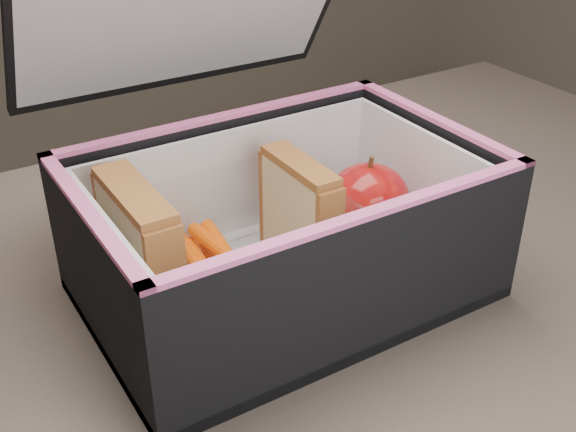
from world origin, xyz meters
The scene contains 8 objects.
kitchen_table centered at (0.00, 0.00, 0.66)m, with size 1.20×0.80×0.75m.
lunch_bag centered at (0.01, 0.05, 0.82)m, with size 0.31×0.32×0.29m.
plastic_tub centered at (-0.03, 0.06, 0.80)m, with size 0.18×0.13×0.08m, color white, non-canonical shape.
sandwich_left centered at (-0.10, 0.06, 0.82)m, with size 0.03×0.10×0.11m.
sandwich_right centered at (0.04, 0.06, 0.81)m, with size 0.02×0.08×0.09m.
carrot_sticks centered at (-0.04, 0.07, 0.79)m, with size 0.05×0.13×0.03m.
paper_napkin centered at (0.11, 0.06, 0.77)m, with size 0.07×0.07×0.01m, color white.
red_apple centered at (0.11, 0.06, 0.81)m, with size 0.08×0.08×0.08m.
Camera 1 is at (-0.24, -0.37, 1.11)m, focal length 45.00 mm.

